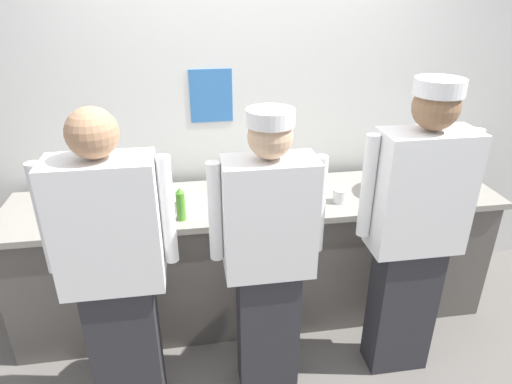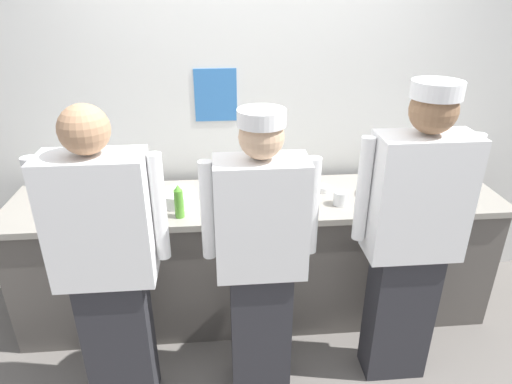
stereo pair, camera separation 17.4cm
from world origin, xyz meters
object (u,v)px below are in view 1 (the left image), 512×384
object	(u,v)px
chef_far_right	(414,230)
mixing_bowl_steel	(393,185)
squeeze_bottle_primary	(181,204)
ramekin_red_sauce	(322,186)
ramekin_orange_sauce	(224,195)
sheet_tray	(93,207)
ramekin_yellow_sauce	(435,185)
plate_stack_rear	(255,186)
chef_near_left	(114,270)
deli_cup	(340,196)
chef_center	(268,254)
plate_stack_front	(178,200)

from	to	relation	value
chef_far_right	mixing_bowl_steel	size ratio (longest dim) A/B	4.72
squeeze_bottle_primary	ramekin_red_sauce	bearing A→B (deg)	16.60
squeeze_bottle_primary	ramekin_orange_sauce	world-z (taller)	squeeze_bottle_primary
mixing_bowl_steel	sheet_tray	size ratio (longest dim) A/B	0.72
mixing_bowl_steel	squeeze_bottle_primary	world-z (taller)	squeeze_bottle_primary
ramekin_yellow_sauce	plate_stack_rear	bearing A→B (deg)	171.85
chef_near_left	plate_stack_rear	distance (m)	1.15
mixing_bowl_steel	deli_cup	world-z (taller)	mixing_bowl_steel
squeeze_bottle_primary	chef_center	bearing A→B (deg)	-43.67
chef_center	sheet_tray	xyz separation A→B (m)	(-0.98, 0.64, 0.03)
chef_near_left	squeeze_bottle_primary	distance (m)	0.58
ramekin_yellow_sauce	deli_cup	bearing A→B (deg)	-172.34
sheet_tray	squeeze_bottle_primary	bearing A→B (deg)	-21.72
ramekin_yellow_sauce	deli_cup	distance (m)	0.71
ramekin_orange_sauce	deli_cup	bearing A→B (deg)	-12.12
chef_center	ramekin_orange_sauce	world-z (taller)	chef_center
squeeze_bottle_primary	chef_far_right	bearing A→B (deg)	-17.89
chef_far_right	mixing_bowl_steel	bearing A→B (deg)	77.26
ramekin_yellow_sauce	chef_near_left	bearing A→B (deg)	-162.41
chef_near_left	chef_far_right	world-z (taller)	chef_far_right
chef_near_left	ramekin_red_sauce	world-z (taller)	chef_near_left
chef_near_left	squeeze_bottle_primary	bearing A→B (deg)	55.11
plate_stack_front	mixing_bowl_steel	bearing A→B (deg)	-0.97
plate_stack_rear	squeeze_bottle_primary	size ratio (longest dim) A/B	1.10
plate_stack_front	deli_cup	xyz separation A→B (m)	(1.01, -0.10, 0.00)
chef_far_right	plate_stack_rear	distance (m)	1.06
chef_near_left	ramekin_orange_sauce	bearing A→B (deg)	49.64
plate_stack_front	ramekin_yellow_sauce	size ratio (longest dim) A/B	2.43
ramekin_red_sauce	ramekin_orange_sauce	world-z (taller)	ramekin_orange_sauce
chef_center	chef_far_right	world-z (taller)	chef_far_right
ramekin_red_sauce	chef_far_right	bearing A→B (deg)	-64.96
chef_far_right	sheet_tray	distance (m)	1.89
chef_center	mixing_bowl_steel	xyz separation A→B (m)	(0.93, 0.57, 0.07)
plate_stack_front	mixing_bowl_steel	size ratio (longest dim) A/B	0.60
plate_stack_front	ramekin_orange_sauce	world-z (taller)	plate_stack_front
chef_near_left	sheet_tray	xyz separation A→B (m)	(-0.21, 0.68, 0.01)
chef_center	ramekin_orange_sauce	bearing A→B (deg)	104.80
chef_near_left	squeeze_bottle_primary	size ratio (longest dim) A/B	8.13
ramekin_red_sauce	deli_cup	distance (m)	0.21
mixing_bowl_steel	ramekin_orange_sauce	distance (m)	1.11
ramekin_orange_sauce	chef_center	bearing A→B (deg)	-75.20
deli_cup	ramekin_orange_sauce	bearing A→B (deg)	167.88
squeeze_bottle_primary	chef_near_left	bearing A→B (deg)	-124.89
chef_far_right	chef_near_left	bearing A→B (deg)	-177.63
mixing_bowl_steel	ramekin_orange_sauce	bearing A→B (deg)	175.95
mixing_bowl_steel	squeeze_bottle_primary	distance (m)	1.38
squeeze_bottle_primary	ramekin_orange_sauce	bearing A→B (deg)	40.82
chef_center	chef_far_right	distance (m)	0.81
ramekin_orange_sauce	plate_stack_rear	bearing A→B (deg)	26.62
chef_center	plate_stack_rear	distance (m)	0.77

